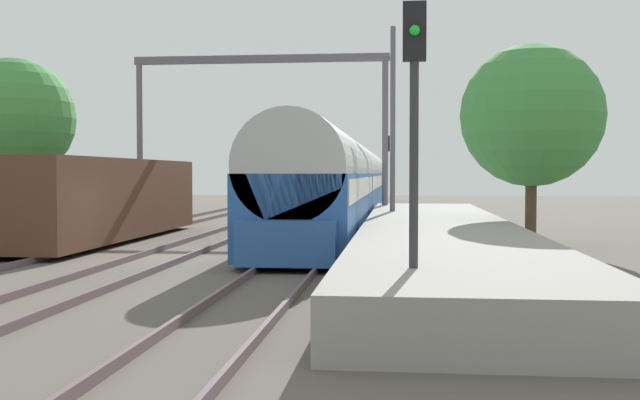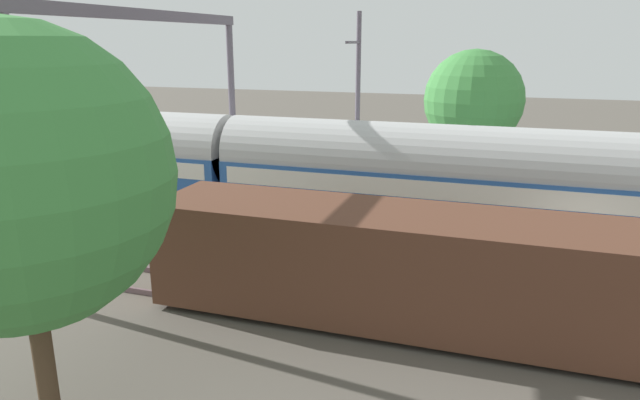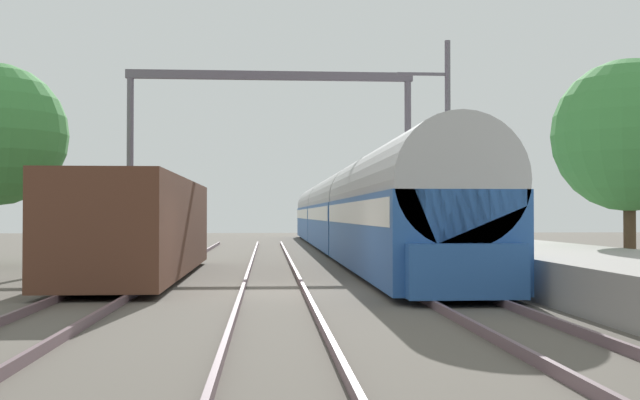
# 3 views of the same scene
# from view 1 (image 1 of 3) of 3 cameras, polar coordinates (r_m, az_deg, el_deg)

# --- Properties ---
(ground) EXTENTS (120.00, 120.00, 0.00)m
(ground) POSITION_cam_1_polar(r_m,az_deg,el_deg) (22.10, -11.14, -4.16)
(ground) COLOR #595249
(track_far_west) EXTENTS (1.51, 60.00, 0.16)m
(track_far_west) POSITION_cam_1_polar(r_m,az_deg,el_deg) (23.50, -20.08, -3.69)
(track_far_west) COLOR #6A5259
(track_far_west) RESTS_ON ground
(track_west) EXTENTS (1.52, 60.00, 0.16)m
(track_west) POSITION_cam_1_polar(r_m,az_deg,el_deg) (22.10, -11.14, -3.96)
(track_west) COLOR #6A5259
(track_west) RESTS_ON ground
(track_east) EXTENTS (1.51, 60.00, 0.16)m
(track_east) POSITION_cam_1_polar(r_m,az_deg,el_deg) (21.29, -1.26, -4.15)
(track_east) COLOR #6A5259
(track_east) RESTS_ON ground
(platform) EXTENTS (4.40, 28.00, 0.90)m
(platform) POSITION_cam_1_polar(r_m,az_deg,el_deg) (23.10, 8.82, -2.76)
(platform) COLOR gray
(platform) RESTS_ON ground
(passenger_train) EXTENTS (2.93, 49.20, 3.82)m
(passenger_train) POSITION_cam_1_polar(r_m,az_deg,el_deg) (42.31, 2.38, 1.49)
(passenger_train) COLOR #28569E
(passenger_train) RESTS_ON ground
(freight_car) EXTENTS (2.80, 13.00, 2.70)m
(freight_car) POSITION_cam_1_polar(r_m,az_deg,el_deg) (27.47, -16.03, 0.08)
(freight_car) COLOR #563323
(freight_car) RESTS_ON ground
(person_crossing) EXTENTS (0.30, 0.43, 1.73)m
(person_crossing) POSITION_cam_1_polar(r_m,az_deg,el_deg) (32.72, 3.58, -0.32)
(person_crossing) COLOR black
(person_crossing) RESTS_ON ground
(railway_signal_near) EXTENTS (0.36, 0.30, 4.99)m
(railway_signal_near) POSITION_cam_1_polar(r_m,az_deg,el_deg) (11.83, 7.08, 6.03)
(railway_signal_near) COLOR #2D2D33
(railway_signal_near) RESTS_ON ground
(railway_signal_far) EXTENTS (0.36, 0.30, 4.52)m
(railway_signal_far) POSITION_cam_1_polar(r_m,az_deg,el_deg) (43.87, 5.02, 2.75)
(railway_signal_far) COLOR #2D2D33
(railway_signal_far) RESTS_ON ground
(catenary_gantry) EXTENTS (12.03, 0.28, 7.86)m
(catenary_gantry) POSITION_cam_1_polar(r_m,az_deg,el_deg) (35.76, -4.51, 7.20)
(catenary_gantry) COLOR #605765
(catenary_gantry) RESTS_ON ground
(catenary_pole_east_mid) EXTENTS (1.90, 0.20, 8.00)m
(catenary_pole_east_mid) POSITION_cam_1_polar(r_m,az_deg,el_deg) (29.49, 5.39, 5.48)
(catenary_pole_east_mid) COLOR #605765
(catenary_pole_east_mid) RESTS_ON ground
(tree_west_background) EXTENTS (5.11, 5.11, 7.27)m
(tree_west_background) POSITION_cam_1_polar(r_m,az_deg,el_deg) (35.08, -21.96, 5.70)
(tree_west_background) COLOR #4C3826
(tree_west_background) RESTS_ON ground
(tree_east_background) EXTENTS (4.58, 4.58, 6.52)m
(tree_east_background) POSITION_cam_1_polar(r_m,az_deg,el_deg) (25.50, 15.61, 6.11)
(tree_east_background) COLOR #4C3826
(tree_east_background) RESTS_ON ground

